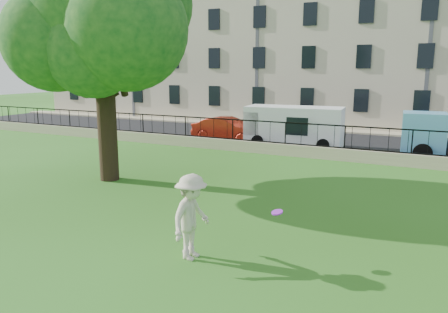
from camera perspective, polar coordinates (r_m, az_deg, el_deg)
The scene contains 11 objects.
ground at distance 12.45m, azimuth -10.44°, elevation -9.57°, with size 120.00×120.00×0.00m, color #2D6117.
retaining_wall at distance 22.75m, azimuth 7.97°, elevation 0.91°, with size 50.00×0.40×0.60m, color tan.
iron_railing at distance 22.61m, azimuth 8.03°, elevation 3.03°, with size 50.00×0.05×1.13m.
street at distance 27.23m, azimuth 11.14°, elevation 1.91°, with size 60.00×9.00×0.01m, color black.
sidewalk at distance 32.21m, azimuth 13.65°, elevation 3.36°, with size 60.00×1.40×0.12m, color tan.
building_row at distance 37.54m, azimuth 16.20°, elevation 14.84°, with size 56.40×10.40×13.80m.
tree at distance 17.99m, azimuth -15.92°, elevation 17.15°, with size 7.87×6.07×9.62m.
man at distance 10.30m, azimuth -4.26°, elevation -7.88°, with size 1.32×0.76×2.05m, color beige.
frisbee at distance 10.31m, azimuth 6.96°, elevation -7.24°, with size 0.27×0.27×0.03m, color purple.
red_sedan at distance 26.66m, azimuth 0.54°, elevation 3.52°, with size 1.56×4.48×1.48m, color maroon.
white_van at distance 25.36m, azimuth 9.12°, elevation 3.88°, with size 5.43×2.12×2.28m, color white.
Camera 1 is at (7.10, -9.21, 4.43)m, focal length 35.00 mm.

